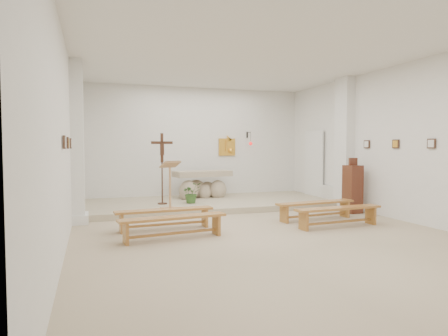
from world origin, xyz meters
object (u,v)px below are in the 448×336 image
object	(u,v)px
bench_left_front	(165,214)
bench_left_second	(173,222)
altar	(202,186)
donation_pedestal	(353,189)
crucifix_stand	(162,163)
bench_right_front	(316,206)
lectern	(170,185)
bench_right_second	(338,212)

from	to	relation	value
bench_left_front	bench_left_second	bearing A→B (deg)	-93.16
altar	donation_pedestal	bearing A→B (deg)	-52.63
crucifix_stand	bench_left_second	size ratio (longest dim) A/B	0.94
crucifix_stand	bench_right_front	xyz separation A→B (m)	(3.05, -2.55, -0.92)
bench_left_front	lectern	bearing A→B (deg)	71.97
crucifix_stand	bench_left_front	world-z (taller)	crucifix_stand
lectern	donation_pedestal	distance (m)	4.53
donation_pedestal	bench_right_front	size ratio (longest dim) A/B	0.70
crucifix_stand	bench_left_front	xyz separation A→B (m)	(-0.39, -2.55, -0.92)
lectern	bench_left_second	bearing A→B (deg)	-117.86
crucifix_stand	donation_pedestal	xyz separation A→B (m)	(4.43, -2.01, -0.62)
lectern	crucifix_stand	bearing A→B (deg)	73.62
altar	bench_left_second	distance (m)	4.71
altar	bench_left_second	bearing A→B (deg)	-120.35
lectern	bench_right_second	xyz separation A→B (m)	(3.02, -2.46, -0.43)
bench_right_front	bench_left_front	bearing A→B (deg)	173.67
donation_pedestal	bench_left_second	size ratio (longest dim) A/B	0.70
lectern	bench_left_second	world-z (taller)	lectern
crucifix_stand	bench_left_second	xyz separation A→B (m)	(-0.39, -3.43, -0.92)
donation_pedestal	bench_left_second	bearing A→B (deg)	-167.26
lectern	bench_right_second	size ratio (longest dim) A/B	0.61
lectern	crucifix_stand	xyz separation A→B (m)	(-0.03, 0.97, 0.48)
altar	bench_right_front	distance (m)	3.90
altar	bench_left_front	bearing A→B (deg)	-125.11
bench_right_front	bench_right_second	world-z (taller)	same
bench_right_front	bench_right_second	xyz separation A→B (m)	(-0.00, -0.88, 0.00)
altar	crucifix_stand	size ratio (longest dim) A/B	0.95
bench_left_front	bench_left_second	size ratio (longest dim) A/B	1.00
altar	lectern	world-z (taller)	lectern
altar	bench_left_front	distance (m)	3.91
crucifix_stand	bench_right_second	distance (m)	4.68
altar	bench_right_front	xyz separation A→B (m)	(1.72, -3.50, -0.17)
donation_pedestal	bench_left_front	size ratio (longest dim) A/B	0.70
bench_right_front	donation_pedestal	bearing A→B (deg)	14.76
bench_left_second	bench_right_second	distance (m)	3.44
bench_right_front	bench_left_second	bearing A→B (deg)	-171.95
bench_left_front	bench_right_second	world-z (taller)	same
altar	bench_left_front	world-z (taller)	altar
bench_left_second	crucifix_stand	bearing A→B (deg)	76.26
crucifix_stand	bench_left_front	bearing A→B (deg)	-95.86
lectern	bench_left_front	world-z (taller)	lectern
donation_pedestal	bench_right_front	bearing A→B (deg)	-162.52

